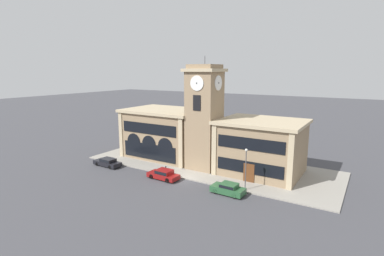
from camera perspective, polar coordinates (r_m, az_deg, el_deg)
name	(u,v)px	position (r m, az deg, el deg)	size (l,w,h in m)	color
ground_plane	(184,179)	(42.00, -1.51, -9.72)	(300.00, 300.00, 0.00)	#424247
sidewalk_kerb	(209,165)	(47.91, 3.29, -7.01)	(38.95, 14.60, 0.15)	gray
clock_tower	(204,118)	(44.65, 2.37, 1.98)	(5.06, 5.06, 16.87)	#937A5B
town_hall_left_wing	(166,133)	(52.10, -5.02, -0.92)	(13.70, 9.87, 8.29)	#937A5B
town_hall_right_wing	(261,147)	(44.38, 13.03, -3.52)	(11.93, 9.87, 7.86)	#937A5B
parked_car_near	(108,162)	(49.05, -15.78, -6.26)	(4.78, 1.91, 1.28)	black
parked_car_mid	(164,174)	(41.94, -5.42, -8.75)	(4.59, 2.03, 1.38)	maroon
parked_car_far	(228,188)	(37.25, 6.91, -11.37)	(4.16, 1.97, 1.38)	#285633
street_lamp	(246,163)	(37.56, 10.23, -6.51)	(0.36, 0.36, 5.28)	#4C4C51
bollard	(166,170)	(43.94, -5.00, -7.90)	(0.18, 0.18, 1.06)	black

